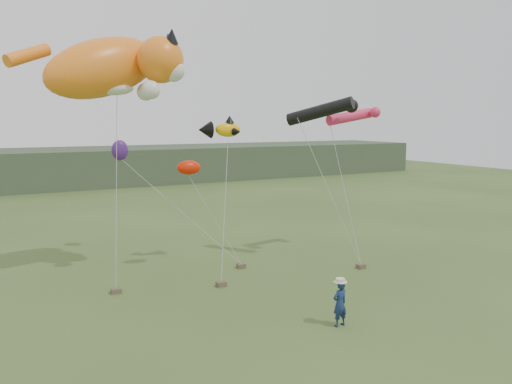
# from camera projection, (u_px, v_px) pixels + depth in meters

# --- Properties ---
(ground) EXTENTS (120.00, 120.00, 0.00)m
(ground) POSITION_uv_depth(u_px,v_px,m) (271.00, 330.00, 17.07)
(ground) COLOR #385123
(ground) RESTS_ON ground
(headland) EXTENTS (90.00, 13.00, 4.00)m
(headland) POSITION_uv_depth(u_px,v_px,m) (41.00, 169.00, 54.31)
(headland) COLOR #2D3D28
(headland) RESTS_ON ground
(festival_attendant) EXTENTS (0.63, 0.45, 1.63)m
(festival_attendant) POSITION_uv_depth(u_px,v_px,m) (340.00, 304.00, 17.32)
(festival_attendant) COLOR #15264F
(festival_attendant) RESTS_ON ground
(sandbag_anchors) EXTENTS (17.14, 4.85, 0.20)m
(sandbag_anchors) POSITION_uv_depth(u_px,v_px,m) (200.00, 287.00, 21.16)
(sandbag_anchors) COLOR brown
(sandbag_anchors) RESTS_ON ground
(cat_kite) EXTENTS (7.28, 4.14, 3.91)m
(cat_kite) POSITION_uv_depth(u_px,v_px,m) (116.00, 67.00, 21.89)
(cat_kite) COLOR orange
(cat_kite) RESTS_ON ground
(fish_kite) EXTENTS (2.11, 1.44, 1.10)m
(fish_kite) POSITION_uv_depth(u_px,v_px,m) (219.00, 129.00, 24.04)
(fish_kite) COLOR #EDAE0A
(fish_kite) RESTS_ON ground
(tube_kites) EXTENTS (5.15, 3.17, 1.44)m
(tube_kites) POSITION_uv_depth(u_px,v_px,m) (337.00, 113.00, 25.31)
(tube_kites) COLOR black
(tube_kites) RESTS_ON ground
(misc_kites) EXTENTS (3.05, 5.56, 1.49)m
(misc_kites) POSITION_uv_depth(u_px,v_px,m) (150.00, 158.00, 25.04)
(misc_kites) COLOR red
(misc_kites) RESTS_ON ground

